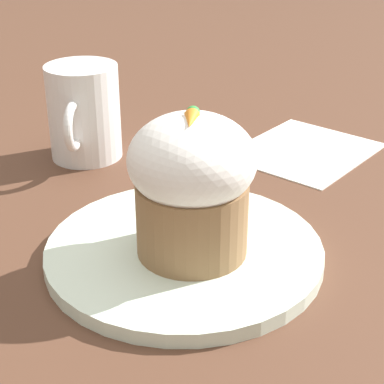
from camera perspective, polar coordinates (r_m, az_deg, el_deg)
ground_plane at (r=0.50m, az=-0.70°, el=-5.85°), size 4.00×4.00×0.00m
dessert_plate at (r=0.49m, az=-0.70°, el=-5.29°), size 0.21×0.21×0.01m
carrot_cake at (r=0.46m, az=-0.00°, el=0.76°), size 0.09×0.09×0.11m
spoon at (r=0.49m, az=-1.86°, el=-4.28°), size 0.13×0.04×0.01m
coffee_cup at (r=0.66m, az=-9.60°, el=6.98°), size 0.10×0.07×0.10m
paper_napkin at (r=0.69m, az=9.97°, el=3.68°), size 0.19×0.18×0.00m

